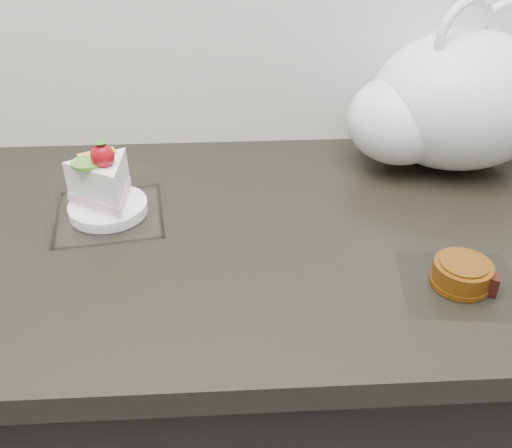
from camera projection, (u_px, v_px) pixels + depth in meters
counter at (208, 416)px, 1.13m from camera, size 2.04×0.64×0.90m
cake_tray at (106, 196)px, 0.90m from camera, size 0.19×0.19×0.13m
mooncake_wrap at (462, 276)px, 0.76m from camera, size 0.17×0.16×0.04m
plastic_bag at (450, 103)px, 1.00m from camera, size 0.42×0.34×0.30m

